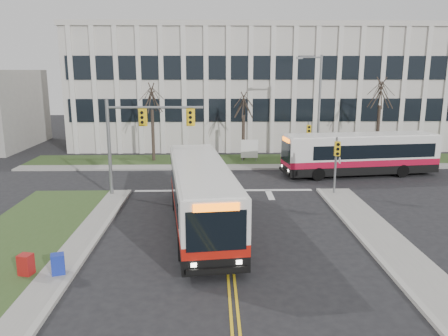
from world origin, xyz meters
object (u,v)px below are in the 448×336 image
(bus_main, at_px, (201,197))
(bus_cross, at_px, (360,155))
(directory_sign, at_px, (249,149))
(newspaper_box_red, at_px, (26,266))
(newspaper_box_blue, at_px, (58,266))
(streetlight, at_px, (317,104))

(bus_main, xyz_separation_m, bus_cross, (11.93, 11.22, -0.06))
(directory_sign, distance_m, newspaper_box_red, 24.20)
(newspaper_box_blue, bearing_deg, newspaper_box_red, 160.92)
(directory_sign, relative_size, bus_cross, 0.17)
(streetlight, bearing_deg, newspaper_box_blue, -125.91)
(bus_main, distance_m, newspaper_box_red, 8.73)
(directory_sign, distance_m, newspaper_box_blue, 23.69)
(newspaper_box_blue, height_order, newspaper_box_red, same)
(directory_sign, distance_m, bus_main, 16.78)
(streetlight, distance_m, directory_sign, 6.96)
(directory_sign, bearing_deg, newspaper_box_blue, -113.12)
(bus_cross, distance_m, newspaper_box_blue, 24.12)
(directory_sign, xyz_separation_m, newspaper_box_blue, (-9.30, -21.78, -0.70))
(bus_cross, bearing_deg, directory_sign, -129.67)
(directory_sign, height_order, bus_cross, bus_cross)
(newspaper_box_blue, bearing_deg, bus_main, 26.26)
(newspaper_box_blue, relative_size, newspaper_box_red, 1.00)
(bus_cross, height_order, newspaper_box_blue, bus_cross)
(newspaper_box_red, bearing_deg, newspaper_box_blue, 12.60)
(streetlight, bearing_deg, directory_sign, 166.77)
(bus_cross, bearing_deg, newspaper_box_blue, -53.67)
(newspaper_box_red, bearing_deg, bus_main, 52.03)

